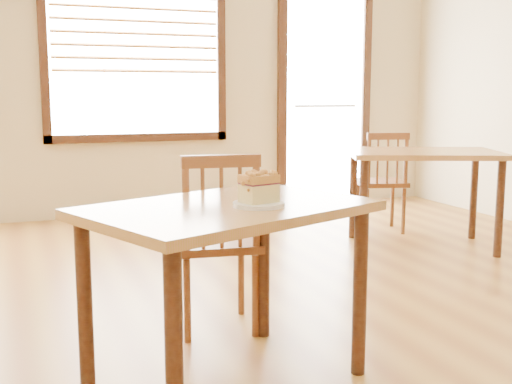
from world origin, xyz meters
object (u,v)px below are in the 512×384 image
cafe_chair_main (217,241)px  cake_slice (259,187)px  cafe_table_main (228,232)px  cafe_chair_second (382,181)px  cafe_table_second (423,165)px  plate (259,204)px

cafe_chair_main → cake_slice: size_ratio=5.77×
cake_slice → cafe_table_main: bearing=124.8°
cafe_table_main → cake_slice: bearing=-61.2°
cafe_chair_main → cake_slice: (-0.04, -0.68, 0.37)m
cafe_table_main → cafe_chair_second: bearing=25.2°
cafe_table_main → cafe_table_second: 2.77m
cafe_chair_second → plate: size_ratio=4.32×
cafe_chair_second → cafe_table_main: bearing=62.7°
cafe_table_main → cafe_chair_second: (2.16, 2.34, -0.20)m
cafe_chair_second → cake_slice: size_ratio=5.52×
plate → cafe_table_main: bearing=140.8°
cafe_table_main → plate: (0.10, -0.08, 0.12)m
cafe_chair_main → cafe_table_main: bearing=84.3°
plate → cake_slice: bearing=-43.0°
cafe_table_second → cake_slice: (-2.05, -1.83, 0.18)m
cafe_table_main → cafe_table_second: bearing=17.0°
cafe_chair_second → cake_slice: 3.20m
cafe_chair_second → plate: 3.19m
cafe_chair_second → plate: cafe_chair_second is taller
cafe_chair_main → plate: (-0.04, -0.68, 0.30)m
cafe_table_main → cafe_chair_second: 3.19m
cafe_table_main → cafe_chair_main: 0.64m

